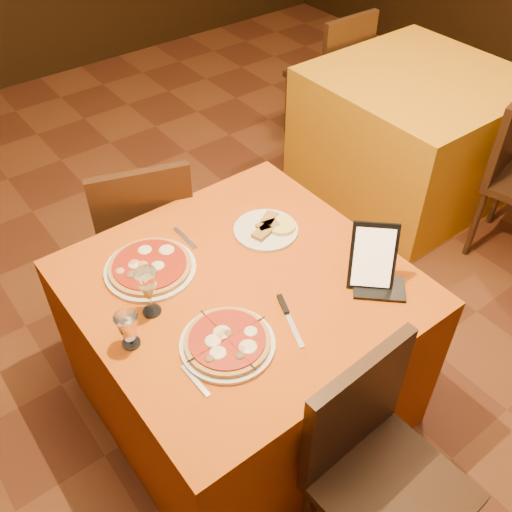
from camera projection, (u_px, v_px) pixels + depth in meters
floor at (310, 328)px, 2.85m from camera, size 6.00×7.00×0.01m
main_table at (243, 347)px, 2.28m from camera, size 1.10×1.10×0.75m
side_table at (412, 134)px, 3.49m from camera, size 1.10×1.10×0.75m
chair_main_near at (392, 490)px, 1.77m from camera, size 0.38×0.38×0.91m
chair_main_far at (143, 231)px, 2.69m from camera, size 0.49×0.49×0.91m
chair_side_far at (326, 76)px, 3.90m from camera, size 0.38×0.38×0.91m
pizza_near at (227, 343)px, 1.80m from camera, size 0.31×0.31×0.03m
pizza_far at (150, 268)px, 2.06m from camera, size 0.33×0.33×0.03m
cutlet_dish at (266, 229)px, 2.22m from camera, size 0.25×0.25×0.03m
wine_glass at (149, 292)px, 1.86m from camera, size 0.09×0.09×0.19m
water_glass at (128, 331)px, 1.78m from camera, size 0.08×0.08×0.13m
tablet at (373, 256)px, 1.95m from camera, size 0.18×0.18×0.23m
knife at (291, 323)px, 1.88m from camera, size 0.09×0.20×0.01m
fork_near at (195, 381)px, 1.71m from camera, size 0.02×0.14×0.01m
fork_far at (185, 238)px, 2.19m from camera, size 0.02×0.15×0.01m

